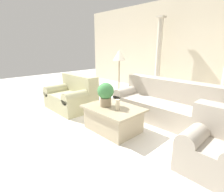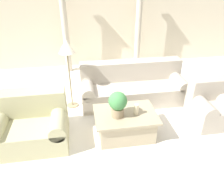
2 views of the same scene
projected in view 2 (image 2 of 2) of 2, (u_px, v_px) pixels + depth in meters
name	position (u px, v px, depth m)	size (l,w,h in m)	color
ground_plane	(113.00, 120.00, 4.59)	(16.00, 16.00, 0.00)	silver
wall_back	(96.00, 13.00, 6.52)	(10.00, 0.06, 3.20)	beige
sofa_long	(133.00, 86.00, 5.15)	(2.41, 0.94, 0.89)	#ADA393
loveseat	(31.00, 124.00, 3.88)	(1.28, 0.94, 0.89)	#B4B086
coffee_table	(125.00, 124.00, 4.06)	(1.13, 0.81, 0.48)	tan
potted_plant	(118.00, 103.00, 3.74)	(0.33, 0.33, 0.48)	#937F60
pillar_candle	(136.00, 110.00, 3.87)	(0.08, 0.08, 0.21)	beige
floor_lamp	(67.00, 51.00, 4.41)	(0.34, 0.34, 1.55)	gray
column_left	(65.00, 27.00, 6.16)	(0.25, 0.25, 2.61)	beige
column_right	(139.00, 24.00, 6.45)	(0.25, 0.25, 2.61)	beige
armchair	(211.00, 106.00, 4.41)	(0.80, 0.80, 0.86)	#ADA393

